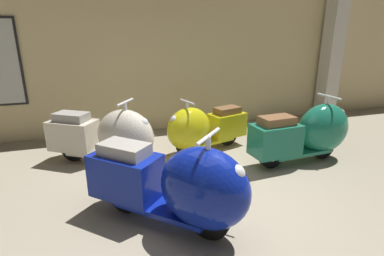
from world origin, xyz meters
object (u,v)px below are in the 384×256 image
object	(u,v)px
scooter_1	(178,185)
scooter_3	(309,133)
scooter_2	(201,128)
scooter_0	(109,136)

from	to	relation	value
scooter_1	scooter_3	world-z (taller)	scooter_1
scooter_1	scooter_2	xyz separation A→B (m)	(0.94, 1.97, -0.07)
scooter_1	scooter_3	size ratio (longest dim) A/B	0.94
scooter_2	scooter_0	bearing A→B (deg)	-11.32
scooter_0	scooter_1	bearing A→B (deg)	-39.05
scooter_1	scooter_3	distance (m)	2.66
scooter_2	scooter_3	xyz separation A→B (m)	(1.50, -0.89, 0.05)
scooter_0	scooter_3	xyz separation A→B (m)	(3.04, -0.78, 0.00)
scooter_2	scooter_3	distance (m)	1.75
scooter_0	scooter_3	size ratio (longest dim) A/B	0.97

